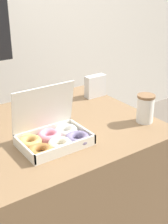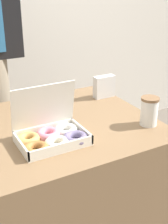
{
  "view_description": "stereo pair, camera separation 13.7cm",
  "coord_description": "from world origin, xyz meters",
  "views": [
    {
      "loc": [
        -0.65,
        -1.18,
        1.38
      ],
      "look_at": [
        0.07,
        -0.15,
        0.82
      ],
      "focal_mm": 50.0,
      "sensor_mm": 36.0,
      "label": 1
    },
    {
      "loc": [
        -0.53,
        -1.25,
        1.38
      ],
      "look_at": [
        0.07,
        -0.15,
        0.82
      ],
      "focal_mm": 50.0,
      "sensor_mm": 36.0,
      "label": 2
    }
  ],
  "objects": [
    {
      "name": "coffee_cup",
      "position": [
        0.39,
        -0.21,
        0.78
      ],
      "size": [
        0.09,
        0.09,
        0.14
      ],
      "color": "white",
      "rests_on": "table"
    },
    {
      "name": "napkin_holder",
      "position": [
        0.4,
        0.2,
        0.78
      ],
      "size": [
        0.13,
        0.05,
        0.13
      ],
      "color": "silver",
      "rests_on": "table"
    },
    {
      "name": "table",
      "position": [
        0.0,
        0.0,
        0.36
      ],
      "size": [
        0.94,
        0.81,
        0.71
      ],
      "color": "brown",
      "rests_on": "ground_plane"
    },
    {
      "name": "donut_box",
      "position": [
        -0.08,
        -0.15,
        0.75
      ],
      "size": [
        0.33,
        0.24,
        0.24
      ],
      "color": "white",
      "rests_on": "table"
    }
  ]
}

